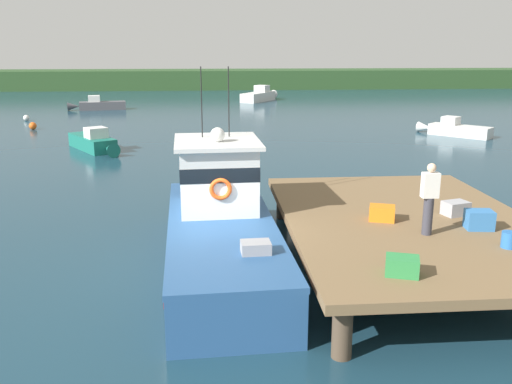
{
  "coord_description": "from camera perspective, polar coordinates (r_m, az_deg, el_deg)",
  "views": [
    {
      "loc": [
        0.01,
        -12.57,
        5.27
      ],
      "look_at": [
        1.2,
        2.07,
        1.4
      ],
      "focal_mm": 38.62,
      "sensor_mm": 36.0,
      "label": 1
    }
  ],
  "objects": [
    {
      "name": "bait_bucket",
      "position": [
        12.7,
        24.74,
        -4.52
      ],
      "size": [
        0.32,
        0.32,
        0.34
      ],
      "primitive_type": "cylinder",
      "color": "#2866B2",
      "rests_on": "dock"
    },
    {
      "name": "moored_boat_far_right",
      "position": [
        56.68,
        0.42,
        9.95
      ],
      "size": [
        4.25,
        5.76,
        1.54
      ],
      "color": "silver",
      "rests_on": "ground"
    },
    {
      "name": "crate_single_by_cleat",
      "position": [
        14.63,
        19.97,
        -1.59
      ],
      "size": [
        0.7,
        0.59,
        0.35
      ],
      "primitive_type": "cube",
      "rotation": [
        0.0,
        0.0,
        0.29
      ],
      "color": "#9E9EA3",
      "rests_on": "dock"
    },
    {
      "name": "crate_stack_near_edge",
      "position": [
        13.67,
        12.92,
        -2.14
      ],
      "size": [
        0.71,
        0.6,
        0.36
      ],
      "primitive_type": "cube",
      "rotation": [
        0.0,
        0.0,
        -0.32
      ],
      "color": "orange",
      "rests_on": "dock"
    },
    {
      "name": "moored_boat_mid_harbor",
      "position": [
        30.31,
        -16.38,
        4.97
      ],
      "size": [
        3.41,
        4.69,
        1.25
      ],
      "color": "#196B5B",
      "rests_on": "ground"
    },
    {
      "name": "crate_single_far",
      "position": [
        13.69,
        22.11,
        -2.68
      ],
      "size": [
        0.65,
        0.51,
        0.44
      ],
      "primitive_type": "cube",
      "rotation": [
        0.0,
        0.0,
        -0.12
      ],
      "color": "#3370B2",
      "rests_on": "dock"
    },
    {
      "name": "mooring_buoy_inshore",
      "position": [
        39.47,
        -22.11,
        6.36
      ],
      "size": [
        0.49,
        0.49,
        0.49
      ],
      "primitive_type": "sphere",
      "color": "#EA5B19",
      "rests_on": "ground"
    },
    {
      "name": "ground_plane",
      "position": [
        13.62,
        -4.37,
        -8.04
      ],
      "size": [
        200.0,
        200.0,
        0.0
      ],
      "primitive_type": "plane",
      "color": "#193847"
    },
    {
      "name": "crate_stack_mid_dock",
      "position": [
        10.56,
        14.9,
        -7.4
      ],
      "size": [
        0.71,
        0.61,
        0.35
      ],
      "primitive_type": "cube",
      "rotation": [
        0.0,
        0.0,
        -0.32
      ],
      "color": "#2D8442",
      "rests_on": "dock"
    },
    {
      "name": "deckhand_by_the_boat",
      "position": [
        12.73,
        17.51,
        -0.54
      ],
      "size": [
        0.36,
        0.22,
        1.63
      ],
      "color": "#383842",
      "rests_on": "dock"
    },
    {
      "name": "moored_boat_outer_mooring",
      "position": [
        50.29,
        -16.0,
        8.66
      ],
      "size": [
        4.95,
        1.9,
        1.24
      ],
      "color": "#4C4C51",
      "rests_on": "ground"
    },
    {
      "name": "main_fishing_boat",
      "position": [
        13.87,
        -3.75,
        -3.16
      ],
      "size": [
        2.92,
        9.88,
        4.8
      ],
      "color": "#285184",
      "rests_on": "ground"
    },
    {
      "name": "mooring_buoy_channel_marker",
      "position": [
        44.43,
        -22.69,
        7.09
      ],
      "size": [
        0.43,
        0.43,
        0.43
      ],
      "primitive_type": "sphere",
      "color": "silver",
      "rests_on": "ground"
    },
    {
      "name": "moored_boat_near_channel",
      "position": [
        36.14,
        19.91,
        6.13
      ],
      "size": [
        3.81,
        3.91,
        1.16
      ],
      "color": "silver",
      "rests_on": "ground"
    },
    {
      "name": "far_shoreline",
      "position": [
        74.68,
        -4.74,
        11.58
      ],
      "size": [
        120.0,
        8.0,
        2.4
      ],
      "primitive_type": "cube",
      "color": "#284723",
      "rests_on": "ground"
    },
    {
      "name": "dock",
      "position": [
        14.09,
        15.49,
        -3.13
      ],
      "size": [
        6.0,
        9.0,
        1.2
      ],
      "color": "#4C3D2D",
      "rests_on": "ground"
    }
  ]
}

